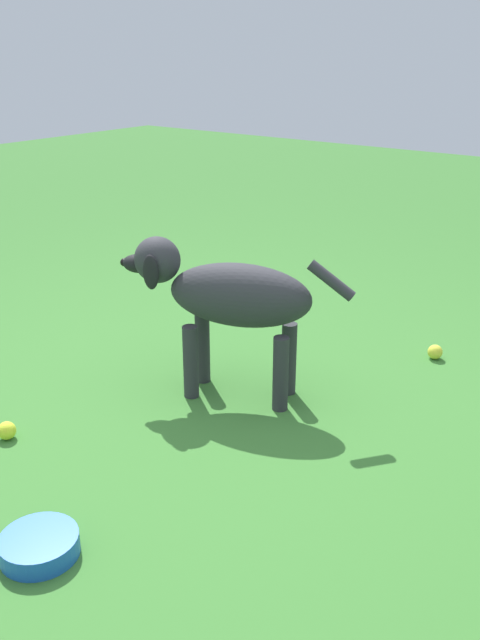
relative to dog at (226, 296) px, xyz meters
The scene contains 5 objects.
ground 0.48m from the dog, 73.06° to the left, with size 14.00×14.00×0.00m, color #38722D.
dog is the anchor object (origin of this frame).
tennis_ball_0 0.94m from the dog, 61.37° to the left, with size 0.07×0.07×0.07m, color #D3E031.
tennis_ball_1 1.05m from the dog, 123.86° to the right, with size 0.07×0.07×0.07m, color yellow.
water_bowl 1.14m from the dog, 99.32° to the left, with size 0.22×0.22×0.06m, color blue.
Camera 1 is at (-1.60, 1.72, 1.32)m, focal length 38.47 mm.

